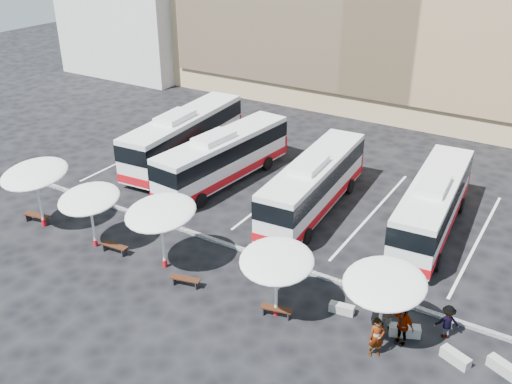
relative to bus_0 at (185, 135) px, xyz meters
The scene contains 24 objects.
ground 11.93m from the bus_0, 45.78° to the right, with size 120.00×120.00×0.00m, color black.
curb_divider 11.57m from the bus_0, 44.04° to the right, with size 34.00×0.25×0.15m, color black.
bay_lines 8.44m from the bus_0, ahead, with size 24.15×12.00×0.01m.
bus_0 is the anchor object (origin of this frame).
bus_1 4.52m from the bus_0, 18.02° to the right, with size 3.32×11.26×3.52m.
bus_2 11.21m from the bus_0, 10.08° to the right, with size 3.14×11.25×3.53m.
bus_3 17.68m from the bus_0, ahead, with size 3.14×11.04×3.46m.
sunshade_0 11.75m from the bus_0, 95.14° to the right, with size 3.96×4.00×3.79m.
sunshade_1 12.07m from the bus_0, 75.40° to the right, with size 3.37×3.41×3.31m.
sunshade_2 13.51m from the bus_0, 56.51° to the right, with size 4.18×4.21×3.63m.
sunshade_3 18.22m from the bus_0, 39.55° to the right, with size 4.05×4.08×3.34m.
sunshade_4 21.48m from the bus_0, 30.49° to the right, with size 3.68×3.71×3.46m.
wood_bench_0 11.78m from the bus_0, 98.21° to the right, with size 1.70×0.69×0.51m.
wood_bench_1 12.48m from the bus_0, 69.38° to the right, with size 1.58×0.54×0.47m.
wood_bench_2 15.24m from the bus_0, 52.09° to the right, with size 1.49×0.72×0.44m.
wood_bench_3 18.35m from the bus_0, 39.56° to the right, with size 1.47×0.69×0.44m.
conc_bench_0 19.26m from the bus_0, 31.08° to the right, with size 1.11×0.37×0.42m, color gray.
conc_bench_1 21.76m from the bus_0, 27.17° to the right, with size 1.28×0.43×0.48m, color gray.
conc_bench_2 23.96m from the bus_0, 25.80° to the right, with size 1.22×0.41×0.46m, color gray.
conc_bench_3 25.34m from the bus_0, 23.26° to the right, with size 1.23×0.41×0.46m, color gray.
passenger_0 22.05m from the bus_0, 32.04° to the right, with size 0.65×0.43×1.79m, color black.
passenger_1 20.93m from the bus_0, 28.06° to the right, with size 0.88×0.69×1.82m, color black.
passenger_2 21.98m from the bus_0, 28.51° to the right, with size 1.09×0.45×1.86m, color black.
passenger_3 22.69m from the bus_0, 23.64° to the right, with size 1.00×0.58×1.55m, color black.
Camera 1 is at (15.62, -20.71, 16.11)m, focal length 40.00 mm.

